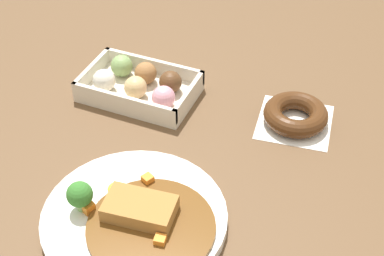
# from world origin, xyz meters

# --- Properties ---
(ground_plane) EXTENTS (1.60, 1.60, 0.00)m
(ground_plane) POSITION_xyz_m (0.00, 0.00, 0.00)
(ground_plane) COLOR brown
(curry_plate) EXTENTS (0.28, 0.28, 0.07)m
(curry_plate) POSITION_xyz_m (-0.03, -0.11, 0.01)
(curry_plate) COLOR white
(curry_plate) RESTS_ON ground_plane
(donut_box) EXTENTS (0.21, 0.13, 0.05)m
(donut_box) POSITION_xyz_m (-0.16, 0.18, 0.02)
(donut_box) COLOR beige
(donut_box) RESTS_ON ground_plane
(chocolate_ring_donut) EXTENTS (0.14, 0.14, 0.04)m
(chocolate_ring_donut) POSITION_xyz_m (0.13, 0.21, 0.02)
(chocolate_ring_donut) COLOR white
(chocolate_ring_donut) RESTS_ON ground_plane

